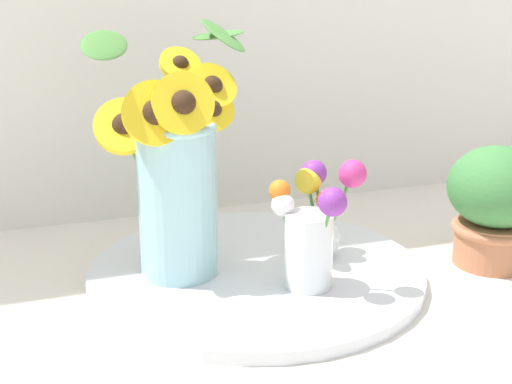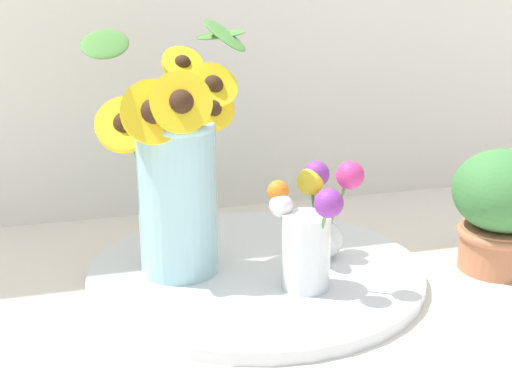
{
  "view_description": "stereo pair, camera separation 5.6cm",
  "coord_description": "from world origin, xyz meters",
  "px_view_note": "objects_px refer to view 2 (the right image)",
  "views": [
    {
      "loc": [
        -0.35,
        -0.91,
        0.46
      ],
      "look_at": [
        -0.03,
        0.05,
        0.14
      ],
      "focal_mm": 50.0,
      "sensor_mm": 36.0,
      "label": 1
    },
    {
      "loc": [
        -0.3,
        -0.92,
        0.46
      ],
      "look_at": [
        -0.03,
        0.05,
        0.14
      ],
      "focal_mm": 50.0,
      "sensor_mm": 36.0,
      "label": 2
    }
  ],
  "objects_px": {
    "vase_bulb_right": "(320,214)",
    "potted_plant": "(502,207)",
    "mason_jar_sunflowers": "(175,177)",
    "serving_tray": "(256,273)",
    "vase_small_center": "(309,236)"
  },
  "relations": [
    {
      "from": "vase_bulb_right",
      "to": "potted_plant",
      "type": "relative_size",
      "value": 0.78
    },
    {
      "from": "mason_jar_sunflowers",
      "to": "vase_bulb_right",
      "type": "distance_m",
      "value": 0.24
    },
    {
      "from": "serving_tray",
      "to": "vase_small_center",
      "type": "height_order",
      "value": "vase_small_center"
    },
    {
      "from": "vase_small_center",
      "to": "serving_tray",
      "type": "bearing_deg",
      "value": 120.04
    },
    {
      "from": "vase_bulb_right",
      "to": "potted_plant",
      "type": "xyz_separation_m",
      "value": [
        0.27,
        -0.08,
        0.02
      ]
    },
    {
      "from": "mason_jar_sunflowers",
      "to": "vase_small_center",
      "type": "bearing_deg",
      "value": -33.16
    },
    {
      "from": "serving_tray",
      "to": "potted_plant",
      "type": "height_order",
      "value": "potted_plant"
    },
    {
      "from": "vase_bulb_right",
      "to": "potted_plant",
      "type": "height_order",
      "value": "potted_plant"
    },
    {
      "from": "mason_jar_sunflowers",
      "to": "potted_plant",
      "type": "height_order",
      "value": "mason_jar_sunflowers"
    },
    {
      "from": "vase_bulb_right",
      "to": "potted_plant",
      "type": "bearing_deg",
      "value": -17.38
    },
    {
      "from": "potted_plant",
      "to": "serving_tray",
      "type": "bearing_deg",
      "value": 169.8
    },
    {
      "from": "serving_tray",
      "to": "vase_small_center",
      "type": "distance_m",
      "value": 0.14
    },
    {
      "from": "serving_tray",
      "to": "mason_jar_sunflowers",
      "type": "height_order",
      "value": "mason_jar_sunflowers"
    },
    {
      "from": "mason_jar_sunflowers",
      "to": "vase_bulb_right",
      "type": "xyz_separation_m",
      "value": [
        0.23,
        -0.0,
        -0.08
      ]
    },
    {
      "from": "potted_plant",
      "to": "vase_small_center",
      "type": "bearing_deg",
      "value": -176.07
    }
  ]
}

